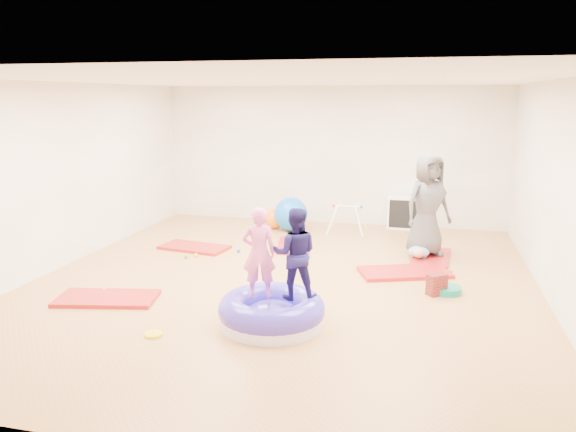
# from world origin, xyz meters

# --- Properties ---
(room) EXTENTS (7.01, 8.01, 2.81)m
(room) POSITION_xyz_m (0.00, 0.00, 1.40)
(room) COLOR #B97B4F
(room) RESTS_ON ground
(gym_mat_front_left) EXTENTS (1.37, 0.88, 0.05)m
(gym_mat_front_left) POSITION_xyz_m (-2.03, -1.25, 0.03)
(gym_mat_front_left) COLOR #AB1C16
(gym_mat_front_left) RESTS_ON ground
(gym_mat_mid_left) EXTENTS (1.25, 0.76, 0.05)m
(gym_mat_mid_left) POSITION_xyz_m (-1.94, 1.36, 0.02)
(gym_mat_mid_left) COLOR #AB1C16
(gym_mat_mid_left) RESTS_ON ground
(gym_mat_center_back) EXTENTS (0.74, 1.17, 0.05)m
(gym_mat_center_back) POSITION_xyz_m (-0.29, 1.91, 0.02)
(gym_mat_center_back) COLOR #AB1C16
(gym_mat_center_back) RESTS_ON ground
(gym_mat_right) EXTENTS (1.45, 1.07, 0.05)m
(gym_mat_right) POSITION_xyz_m (1.66, 0.79, 0.03)
(gym_mat_right) COLOR #AB1C16
(gym_mat_right) RESTS_ON ground
(gym_mat_rear_right) EXTENTS (0.66, 1.18, 0.05)m
(gym_mat_rear_right) POSITION_xyz_m (2.05, 1.73, 0.02)
(gym_mat_rear_right) COLOR #AB1C16
(gym_mat_rear_right) RESTS_ON ground
(inflatable_cushion) EXTENTS (1.24, 1.24, 0.39)m
(inflatable_cushion) POSITION_xyz_m (0.25, -1.50, 0.15)
(inflatable_cushion) COLOR silver
(inflatable_cushion) RESTS_ON ground
(child_pink) EXTENTS (0.44, 0.35, 1.06)m
(child_pink) POSITION_xyz_m (0.09, -1.46, 0.89)
(child_pink) COLOR pink
(child_pink) RESTS_ON inflatable_cushion
(child_navy) EXTENTS (0.58, 0.49, 1.06)m
(child_navy) POSITION_xyz_m (0.50, -1.40, 0.89)
(child_navy) COLOR #161249
(child_navy) RESTS_ON inflatable_cushion
(adult_caregiver) EXTENTS (0.97, 0.91, 1.66)m
(adult_caregiver) POSITION_xyz_m (1.95, 1.78, 0.88)
(adult_caregiver) COLOR #4B4A4C
(adult_caregiver) RESTS_ON gym_mat_rear_right
(infant) EXTENTS (0.33, 0.34, 0.20)m
(infant) POSITION_xyz_m (1.85, 1.54, 0.15)
(infant) COLOR #86A5DC
(infant) RESTS_ON gym_mat_rear_right
(ball_pit_balls) EXTENTS (4.61, 2.38, 0.06)m
(ball_pit_balls) POSITION_xyz_m (-0.72, 0.74, 0.03)
(ball_pit_balls) COLOR yellow
(ball_pit_balls) RESTS_ON ground
(exercise_ball_blue) EXTENTS (0.66, 0.66, 0.66)m
(exercise_ball_blue) POSITION_xyz_m (-0.63, 3.08, 0.33)
(exercise_ball_blue) COLOR blue
(exercise_ball_blue) RESTS_ON ground
(exercise_ball_orange) EXTENTS (0.40, 0.40, 0.40)m
(exercise_ball_orange) POSITION_xyz_m (-0.99, 3.19, 0.20)
(exercise_ball_orange) COLOR orange
(exercise_ball_orange) RESTS_ON ground
(infant_play_gym) EXTENTS (0.71, 0.68, 0.55)m
(infant_play_gym) POSITION_xyz_m (0.47, 3.12, 0.37)
(infant_play_gym) COLOR white
(infant_play_gym) RESTS_ON ground
(cube_shelf) EXTENTS (0.64, 0.32, 0.64)m
(cube_shelf) POSITION_xyz_m (1.51, 3.79, 0.32)
(cube_shelf) COLOR white
(cube_shelf) RESTS_ON ground
(balance_disc) EXTENTS (0.40, 0.40, 0.09)m
(balance_disc) POSITION_xyz_m (2.24, 0.10, 0.04)
(balance_disc) COLOR #0E796A
(balance_disc) RESTS_ON ground
(backpack) EXTENTS (0.29, 0.27, 0.29)m
(backpack) POSITION_xyz_m (2.11, -0.02, 0.14)
(backpack) COLOR #BA3329
(backpack) RESTS_ON ground
(yellow_toy) EXTENTS (0.20, 0.20, 0.03)m
(yellow_toy) POSITION_xyz_m (-0.93, -2.12, 0.02)
(yellow_toy) COLOR yellow
(yellow_toy) RESTS_ON ground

